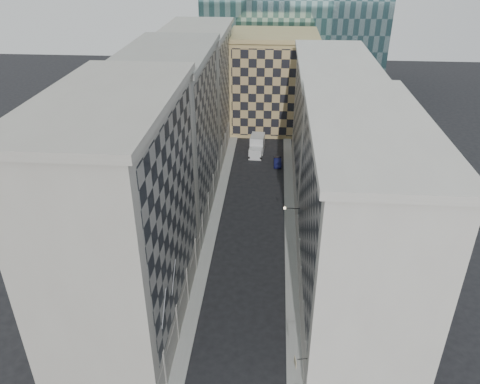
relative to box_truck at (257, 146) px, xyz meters
The scene contains 13 objects.
sidewalk_west 24.40m from the box_truck, 101.52° to the right, with size 1.50×100.00×0.15m, color gray.
sidewalk_east 24.56m from the box_truck, 76.71° to the right, with size 1.50×100.00×0.15m, color gray.
bldg_left_a 45.35m from the box_truck, 103.76° to the right, with size 10.80×22.80×23.70m.
bldg_left_b 25.38m from the box_truck, 116.69° to the right, with size 10.80×22.80×22.70m.
bldg_left_c 14.16m from the box_truck, behind, with size 10.80×22.80×21.70m.
bldg_right_a 41.44m from the box_truck, 73.84° to the right, with size 10.80×26.80×20.70m.
bldg_right_b 18.43m from the box_truck, 46.46° to the right, with size 10.80×28.80×19.70m.
tan_block 16.35m from the box_truck, 80.34° to the left, with size 16.80×14.80×18.80m.
flagpoles_left 48.64m from the box_truck, 96.57° to the right, with size 0.10×6.33×2.33m.
bracket_lamp 30.63m from the box_truck, 80.94° to the right, with size 1.98×0.36×0.36m.
box_truck is the anchor object (origin of this frame).
dark_car 6.21m from the box_truck, 52.07° to the right, with size 1.29×3.69×1.22m, color #10113B.
shop_sign 51.22m from the box_truck, 83.87° to the right, with size 1.09×0.75×0.83m.
Camera 1 is at (2.54, -24.44, 34.73)m, focal length 35.00 mm.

